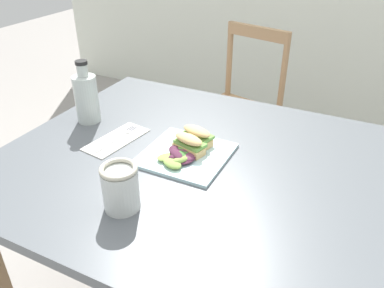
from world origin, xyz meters
The scene contains 10 objects.
dining_table centered at (0.02, 0.10, 0.62)m, with size 1.16×0.95×0.74m.
chair_wooden_far centered at (-0.19, 1.05, 0.45)m, with size 0.48×0.48×0.87m.
plate_lunch centered at (-0.02, 0.11, 0.74)m, with size 0.24×0.24×0.01m, color silver.
sandwich_half_front centered at (-0.02, 0.12, 0.78)m, with size 0.11×0.08×0.06m.
sandwich_half_back centered at (-0.02, 0.17, 0.78)m, with size 0.11×0.08×0.06m.
salad_mixed_greens centered at (-0.03, 0.07, 0.76)m, with size 0.12×0.13×0.03m.
napkin_folded centered at (-0.26, 0.09, 0.74)m, with size 0.10×0.22×0.00m, color silver.
fork_on_napkin centered at (-0.26, 0.11, 0.75)m, with size 0.04×0.19×0.00m.
bottle_cold_brew centered at (-0.43, 0.16, 0.82)m, with size 0.08×0.08×0.21m.
mason_jar_iced_tea centered at (-0.06, -0.17, 0.79)m, with size 0.09×0.09×0.12m.
Camera 1 is at (0.42, -0.74, 1.35)m, focal length 35.87 mm.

